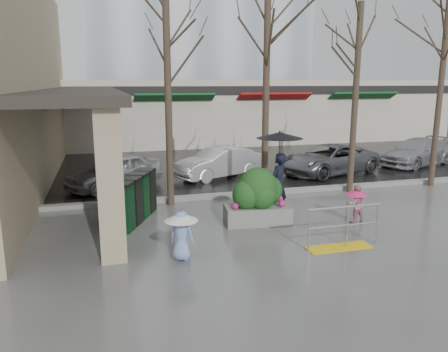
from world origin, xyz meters
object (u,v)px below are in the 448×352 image
tree_midwest (267,38)px  child_pink (356,201)px  handrail (342,233)px  tree_mideast (358,52)px  tree_east (446,39)px  car_b (219,162)px  child_blue (182,230)px  planter (258,197)px  car_d (417,152)px  car_a (114,171)px  woman (279,165)px  news_boxes (135,198)px  car_c (329,159)px  tree_west (167,41)px

tree_midwest → child_pink: tree_midwest is taller
handrail → tree_mideast: tree_mideast is taller
tree_east → car_b: (-7.44, 3.57, -4.75)m
child_blue → tree_east: bearing=-125.6°
handrail → car_b: car_b is taller
planter → car_d: 12.03m
planter → car_a: size_ratio=0.51×
woman → planter: size_ratio=1.32×
tree_east → woman: size_ratio=2.87×
tree_midwest → car_b: tree_midwest is taller
planter → car_d: bearing=31.1°
news_boxes → car_c: news_boxes is taller
child_pink → car_c: (2.59, 6.21, 0.00)m
planter → woman: bearing=36.0°
tree_mideast → car_c: (0.80, 3.00, -4.23)m
tree_mideast → child_pink: 5.61m
tree_midwest → car_a: tree_midwest is taller
child_blue → car_c: bearing=-104.8°
handrail → planter: 2.68m
handrail → woman: 3.18m
tree_east → child_blue: (-10.44, -4.50, -4.68)m
handrail → car_a: 9.16m
handrail → car_d: car_d is taller
planter → tree_east: bearing=17.4°
car_a → car_c: 8.97m
tree_west → car_a: bearing=120.3°
handrail → tree_east: bearing=35.9°
tree_mideast → car_c: tree_mideast is taller
tree_east → child_pink: 7.81m
child_pink → tree_west: bearing=-32.2°
tree_west → tree_mideast: 6.50m
tree_mideast → car_c: size_ratio=1.43×
car_c → handrail: bearing=-43.5°
woman → tree_west: bearing=-70.2°
tree_mideast → car_a: (-8.17, 2.86, -4.23)m
tree_west → tree_midwest: tree_midwest is taller
woman → car_c: woman is taller
tree_midwest → car_b: size_ratio=1.83×
tree_midwest → car_c: (4.10, 3.00, -4.60)m
planter → news_boxes: planter is taller
child_pink → car_c: size_ratio=0.24×
news_boxes → tree_mideast: bearing=34.7°
tree_midwest → news_boxes: 6.50m
child_pink → car_b: bearing=-70.4°
tree_mideast → planter: bearing=-150.8°
car_d → woman: bearing=-79.1°
car_a → planter: bearing=1.9°
tree_mideast → child_pink: tree_mideast is taller
tree_west → tree_mideast: (6.50, 0.00, -0.22)m
child_pink → child_blue: (-5.15, -1.30, 0.07)m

